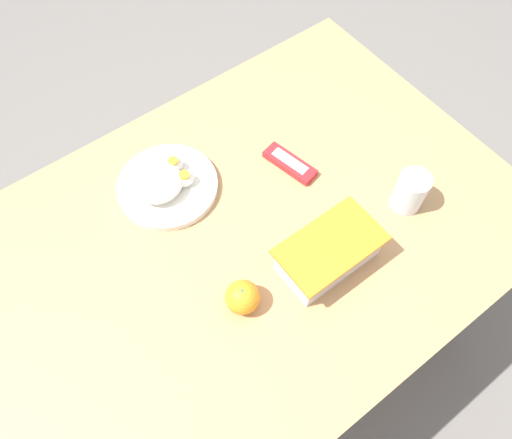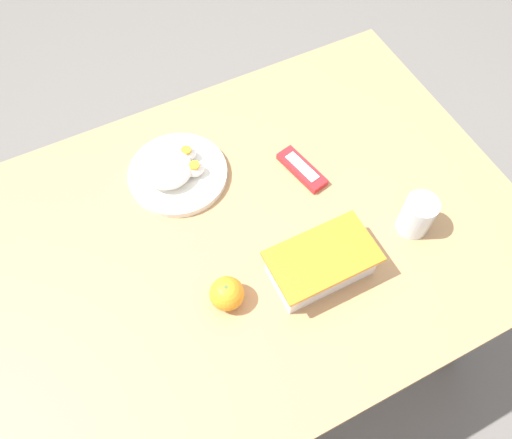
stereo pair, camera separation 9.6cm
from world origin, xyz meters
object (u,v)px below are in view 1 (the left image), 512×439
at_px(orange_fruit, 243,297).
at_px(candy_bar, 290,163).
at_px(food_container, 328,254).
at_px(rice_plate, 165,184).
at_px(drinking_glass, 410,191).

relative_size(orange_fruit, candy_bar, 0.50).
bearing_deg(candy_bar, food_container, 68.88).
distance_m(orange_fruit, rice_plate, 0.34).
bearing_deg(rice_plate, food_container, 116.30).
xyz_separation_m(orange_fruit, rice_plate, (-0.02, -0.34, -0.01)).
xyz_separation_m(rice_plate, drinking_glass, (-0.42, 0.36, 0.03)).
xyz_separation_m(food_container, candy_bar, (-0.09, -0.25, -0.03)).
bearing_deg(drinking_glass, rice_plate, -40.60).
xyz_separation_m(food_container, rice_plate, (0.18, -0.37, -0.01)).
bearing_deg(orange_fruit, drinking_glass, 176.61).
relative_size(orange_fruit, drinking_glass, 0.73).
distance_m(food_container, drinking_glass, 0.24).
distance_m(food_container, rice_plate, 0.41).
distance_m(orange_fruit, drinking_glass, 0.45).
bearing_deg(rice_plate, orange_fruit, 86.39).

